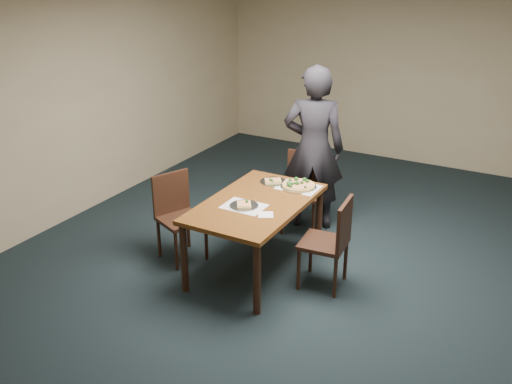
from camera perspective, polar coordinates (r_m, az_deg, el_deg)
The scene contains 13 objects.
ground at distance 5.77m, azimuth 3.85°, elevation -8.55°, with size 8.00×8.00×0.00m, color black.
room_shell at distance 5.08m, azimuth 4.37°, elevation 8.43°, with size 8.00×8.00×8.00m.
dining_table at distance 5.61m, azimuth -0.00°, elevation -1.81°, with size 0.90×1.50×0.75m.
chair_far at distance 6.58m, azimuth 4.72°, elevation 0.58°, with size 0.50×0.50×0.91m.
chair_left at distance 5.98m, azimuth -7.88°, elevation -1.92°, with size 0.55×0.55×0.91m.
chair_right at distance 5.42m, azimuth 7.59°, elevation -4.63°, with size 0.46×0.46×0.91m.
diner at distance 6.50m, azimuth 5.78°, elevation 4.35°, with size 0.69×0.45×1.90m, color black.
placemat_main at distance 5.92m, azimuth 4.27°, elevation 0.48°, with size 0.42×0.32×0.00m, color white.
placemat_near at distance 5.47m, azimuth -1.21°, elevation -1.44°, with size 0.40×0.30×0.00m, color white.
pizza_pan at distance 5.91m, azimuth 4.23°, elevation 0.70°, with size 0.38×0.38×0.07m.
slice_plate_near at distance 5.46m, azimuth -1.20°, elevation -1.32°, with size 0.28×0.28×0.05m.
slice_plate_far at distance 6.04m, azimuth 1.71°, elevation 1.09°, with size 0.28×0.28×0.06m.
napkin at distance 5.29m, azimuth 0.96°, elevation -2.29°, with size 0.14×0.14×0.01m, color white.
Camera 1 is at (2.04, -4.48, 3.00)m, focal length 40.00 mm.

